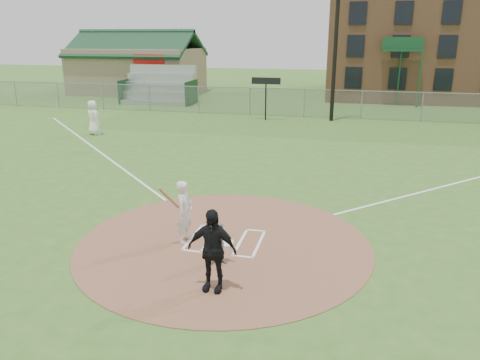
% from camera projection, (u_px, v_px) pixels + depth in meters
% --- Properties ---
extents(ground, '(140.00, 140.00, 0.00)m').
position_uv_depth(ground, '(224.00, 243.00, 13.48)').
color(ground, '#366121').
rests_on(ground, ground).
extents(dirt_circle, '(8.40, 8.40, 0.02)m').
position_uv_depth(dirt_circle, '(224.00, 243.00, 13.47)').
color(dirt_circle, brown).
rests_on(dirt_circle, ground).
extents(home_plate, '(0.51, 0.51, 0.03)m').
position_uv_depth(home_plate, '(226.00, 243.00, 13.38)').
color(home_plate, white).
rests_on(home_plate, dirt_circle).
extents(foul_line_third, '(17.04, 17.04, 0.01)m').
position_uv_depth(foul_line_third, '(100.00, 152.00, 23.82)').
color(foul_line_third, white).
rests_on(foul_line_third, ground).
extents(catcher, '(0.66, 0.59, 1.13)m').
position_uv_depth(catcher, '(220.00, 244.00, 12.06)').
color(catcher, gray).
rests_on(catcher, dirt_circle).
extents(umpire, '(1.19, 0.54, 2.01)m').
position_uv_depth(umpire, '(212.00, 250.00, 10.72)').
color(umpire, black).
rests_on(umpire, dirt_circle).
extents(ondeck_player, '(1.19, 1.08, 2.03)m').
position_uv_depth(ondeck_player, '(93.00, 118.00, 27.75)').
color(ondeck_player, white).
rests_on(ondeck_player, ground).
extents(batters_boxes, '(2.08, 1.88, 0.01)m').
position_uv_depth(batters_boxes, '(225.00, 240.00, 13.61)').
color(batters_boxes, white).
rests_on(batters_boxes, dirt_circle).
extents(batter_at_plate, '(0.79, 0.98, 1.82)m').
position_uv_depth(batter_at_plate, '(185.00, 212.00, 13.30)').
color(batter_at_plate, silver).
rests_on(batter_at_plate, dirt_circle).
extents(outfield_fence, '(56.08, 0.08, 2.03)m').
position_uv_depth(outfield_fence, '(304.00, 103.00, 33.60)').
color(outfield_fence, slate).
rests_on(outfield_fence, ground).
extents(bleachers, '(6.08, 3.20, 3.20)m').
position_uv_depth(bleachers, '(158.00, 85.00, 40.20)').
color(bleachers, '#B7BABF').
rests_on(bleachers, ground).
extents(clubhouse, '(12.20, 8.71, 6.23)m').
position_uv_depth(clubhouse, '(138.00, 69.00, 47.37)').
color(clubhouse, gray).
rests_on(clubhouse, ground).
extents(light_pole, '(1.20, 0.30, 12.22)m').
position_uv_depth(light_pole, '(337.00, 20.00, 30.56)').
color(light_pole, black).
rests_on(light_pole, ground).
extents(scoreboard_sign, '(2.00, 0.10, 2.93)m').
position_uv_depth(scoreboard_sign, '(266.00, 85.00, 32.07)').
color(scoreboard_sign, black).
rests_on(scoreboard_sign, ground).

